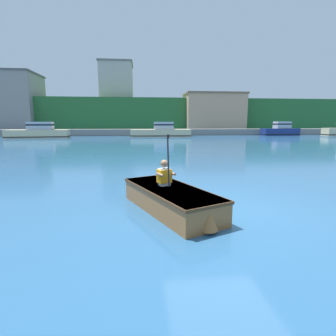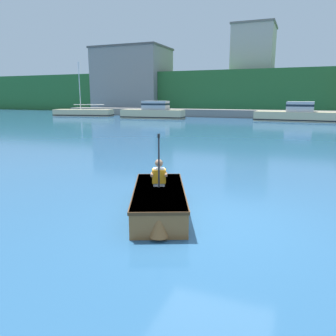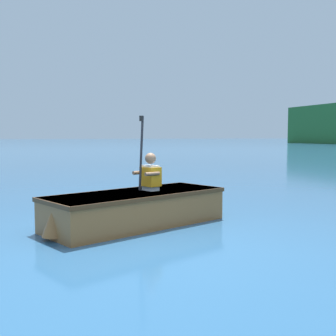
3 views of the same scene
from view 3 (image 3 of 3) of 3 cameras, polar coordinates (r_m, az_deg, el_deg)
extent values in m
plane|color=#28567F|center=(5.30, -1.44, -10.39)|extent=(300.00, 300.00, 0.00)
cube|color=#935B2D|center=(6.38, -4.29, -5.53)|extent=(2.02, 2.93, 0.51)
cube|color=#513219|center=(6.34, -4.31, -3.54)|extent=(2.07, 2.98, 0.06)
cube|color=#513219|center=(6.34, -4.30, -3.62)|extent=(1.70, 2.50, 0.02)
cone|color=#935B2D|center=(5.68, -15.03, -6.64)|extent=(0.46, 0.46, 0.46)
cube|color=#935B2D|center=(6.47, -2.85, -3.55)|extent=(0.94, 0.53, 0.03)
cube|color=silver|center=(6.48, -2.38, -1.34)|extent=(0.28, 0.24, 0.39)
cube|color=orange|center=(6.48, -2.38, -1.16)|extent=(0.35, 0.31, 0.29)
sphere|color=#997051|center=(6.46, -2.39, 1.31)|extent=(0.17, 0.17, 0.17)
cylinder|color=#997051|center=(6.54, -3.83, -0.61)|extent=(0.15, 0.26, 0.06)
cylinder|color=#997051|center=(6.30, -2.15, -0.79)|extent=(0.15, 0.26, 0.06)
cylinder|color=#232328|center=(6.34, -3.65, 2.02)|extent=(0.07, 0.11, 1.12)
cylinder|color=black|center=(6.34, -3.68, 6.73)|extent=(0.05, 0.05, 0.08)
camera|label=1|loc=(7.81, -48.89, 6.97)|focal=28.00mm
camera|label=2|loc=(5.77, -71.39, 11.68)|focal=35.00mm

